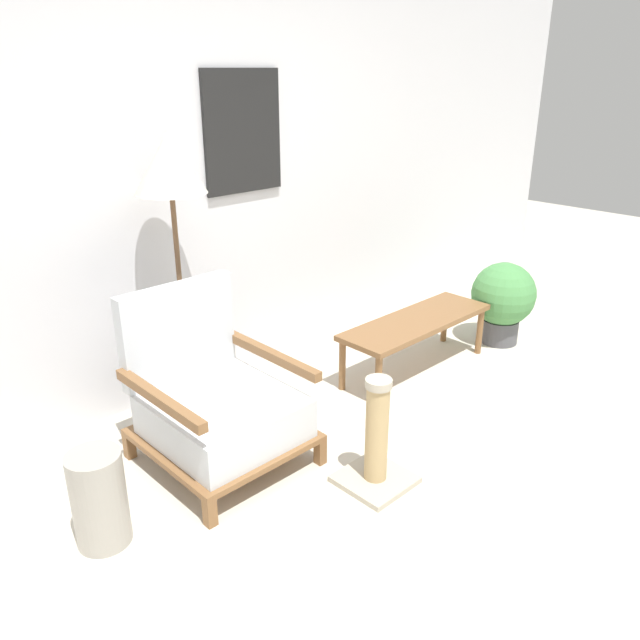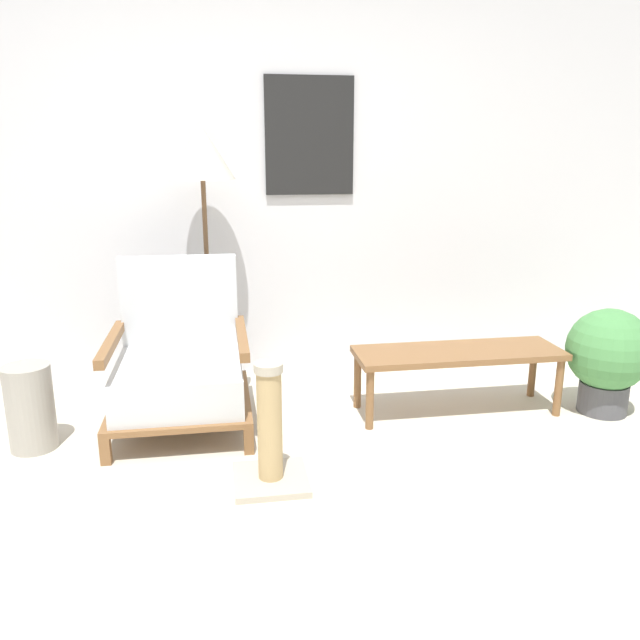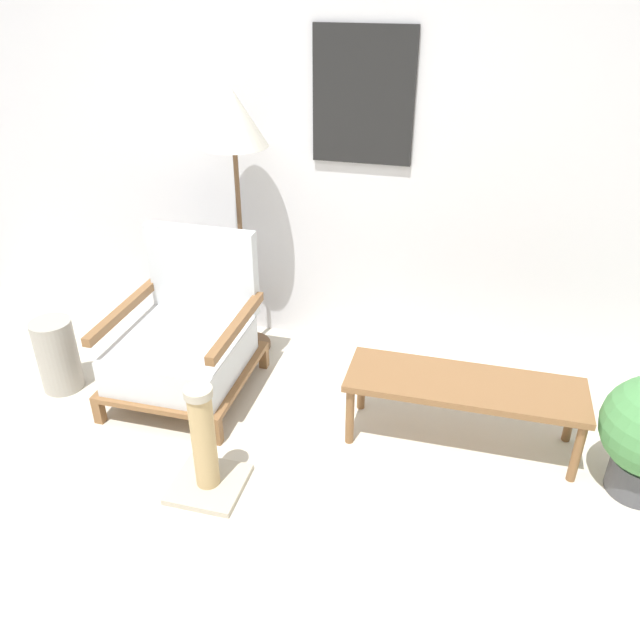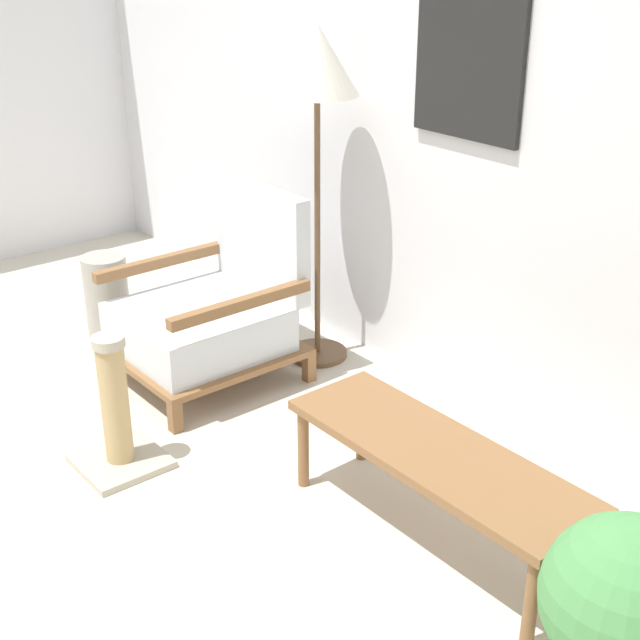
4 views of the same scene
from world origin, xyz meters
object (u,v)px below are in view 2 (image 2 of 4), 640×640
Objects in this scene: armchair at (180,367)px; floor_lamp at (202,167)px; scratching_post at (270,440)px; potted_plant at (608,355)px; coffee_table at (458,357)px; vase at (30,407)px.

floor_lamp is at bearing 72.62° from armchair.
armchair is 0.85m from scratching_post.
scratching_post is (-1.96, -0.49, -0.13)m from potted_plant.
vase is (-2.28, -0.10, -0.11)m from coffee_table.
scratching_post is at bearing -25.14° from vase.
armchair reaches higher than coffee_table.
armchair reaches higher than potted_plant.
potted_plant is at bearing -9.90° from coffee_table.
floor_lamp is (0.16, 0.51, 1.04)m from armchair.
armchair is at bearing 174.43° from potted_plant.
vase is at bearing -165.92° from armchair.
potted_plant reaches higher than coffee_table.
vase is at bearing 179.09° from potted_plant.
coffee_table is at bearing 29.57° from scratching_post.
scratching_post is at bearing -59.59° from armchair.
floor_lamp is at bearing 161.45° from potted_plant.
armchair is at bearing 14.08° from vase.
floor_lamp reaches higher than scratching_post.
coffee_table is at bearing -3.21° from armchair.
potted_plant is (3.11, -0.05, 0.12)m from vase.
armchair is 0.55× the size of floor_lamp.
coffee_table is at bearing 170.10° from potted_plant.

